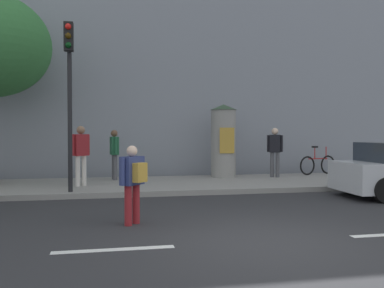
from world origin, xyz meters
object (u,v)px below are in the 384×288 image
Objects in this scene: poster_column at (223,140)px; bicycle_leaning at (318,164)px; pedestrian_near_pole at (133,178)px; pedestrian_in_dark_shirt at (81,150)px; pedestrian_tallest at (275,148)px; traffic_light at (69,79)px; pedestrian_with_backpack at (114,150)px.

bicycle_leaning is (3.82, 0.23, -0.94)m from poster_column.
pedestrian_near_pole is 5.12m from pedestrian_in_dark_shirt.
pedestrian_tallest is 6.78m from pedestrian_in_dark_shirt.
traffic_light is 2.38m from pedestrian_in_dark_shirt.
poster_column is 1.46× the size of pedestrian_in_dark_shirt.
pedestrian_with_backpack is at bearing 67.18° from traffic_light.
traffic_light is 6.09m from poster_column.
traffic_light is 1.71× the size of poster_column.
pedestrian_in_dark_shirt is at bearing 104.37° from pedestrian_near_pole.
poster_column is (5.07, 2.94, -1.68)m from traffic_light.
traffic_light is 3.00× the size of pedestrian_near_pole.
pedestrian_with_backpack is 0.98× the size of bicycle_leaning.
pedestrian_in_dark_shirt reaches higher than pedestrian_with_backpack.
poster_column is 1.52× the size of bicycle_leaning.
pedestrian_with_backpack is at bearing -177.72° from bicycle_leaning.
poster_column is at bearing 168.21° from pedestrian_tallest.
pedestrian_in_dark_shirt reaches higher than pedestrian_near_pole.
pedestrian_with_backpack is 7.71m from bicycle_leaning.
pedestrian_with_backpack is at bearing 176.96° from pedestrian_tallest.
pedestrian_tallest is 1.03× the size of bicycle_leaning.
bicycle_leaning is at bearing 2.28° from pedestrian_with_backpack.
pedestrian_tallest is (5.41, 6.15, 0.30)m from pedestrian_near_pole.
pedestrian_with_backpack is (-5.67, 0.30, -0.03)m from pedestrian_tallest.
pedestrian_in_dark_shirt is 1.06× the size of pedestrian_with_backpack.
pedestrian_with_backpack is (1.01, 1.50, -0.06)m from pedestrian_in_dark_shirt.
poster_column is 3.94m from bicycle_leaning.
pedestrian_in_dark_shirt is (0.20, 1.36, -1.94)m from traffic_light.
pedestrian_near_pole is 0.83× the size of pedestrian_in_dark_shirt.
bicycle_leaning is (2.01, 0.61, -0.65)m from pedestrian_tallest.
pedestrian_tallest is 5.68m from pedestrian_with_backpack.
pedestrian_near_pole is 0.88× the size of pedestrian_with_backpack.
pedestrian_in_dark_shirt is at bearing -168.26° from bicycle_leaning.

